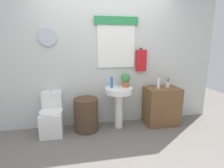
% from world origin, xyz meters
% --- Properties ---
extents(ground_plane, '(8.00, 8.00, 0.00)m').
position_xyz_m(ground_plane, '(0.00, 0.00, 0.00)').
color(ground_plane, slate).
extents(back_wall, '(4.40, 0.18, 2.60)m').
position_xyz_m(back_wall, '(0.00, 1.15, 1.31)').
color(back_wall, silver).
rests_on(back_wall, ground_plane).
extents(toilet, '(0.38, 0.51, 0.73)m').
position_xyz_m(toilet, '(-0.97, 0.88, 0.28)').
color(toilet, white).
rests_on(toilet, ground_plane).
extents(laundry_hamper, '(0.43, 0.43, 0.59)m').
position_xyz_m(laundry_hamper, '(-0.38, 0.85, 0.30)').
color(laundry_hamper, '#4C3828').
rests_on(laundry_hamper, ground_plane).
extents(pedestal_sink, '(0.50, 0.50, 0.76)m').
position_xyz_m(pedestal_sink, '(0.21, 0.85, 0.57)').
color(pedestal_sink, white).
rests_on(pedestal_sink, ground_plane).
extents(faucet, '(0.03, 0.03, 0.10)m').
position_xyz_m(faucet, '(0.21, 0.97, 0.81)').
color(faucet, silver).
rests_on(faucet, pedestal_sink).
extents(wooden_cabinet, '(0.63, 0.44, 0.72)m').
position_xyz_m(wooden_cabinet, '(1.07, 0.85, 0.36)').
color(wooden_cabinet, brown).
rests_on(wooden_cabinet, ground_plane).
extents(soap_bottle, '(0.05, 0.05, 0.19)m').
position_xyz_m(soap_bottle, '(0.09, 0.90, 0.85)').
color(soap_bottle, '#2D6BB7').
rests_on(soap_bottle, pedestal_sink).
extents(potted_plant, '(0.18, 0.18, 0.26)m').
position_xyz_m(potted_plant, '(0.35, 0.91, 0.90)').
color(potted_plant, '#AD5B38').
rests_on(potted_plant, pedestal_sink).
extents(lotion_bottle, '(0.05, 0.05, 0.20)m').
position_xyz_m(lotion_bottle, '(0.96, 0.81, 0.82)').
color(lotion_bottle, white).
rests_on(lotion_bottle, wooden_cabinet).
extents(toothbrush_cup, '(0.08, 0.08, 0.19)m').
position_xyz_m(toothbrush_cup, '(1.18, 0.87, 0.77)').
color(toothbrush_cup, silver).
rests_on(toothbrush_cup, wooden_cabinet).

